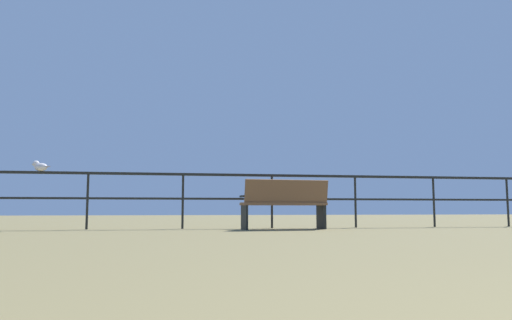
# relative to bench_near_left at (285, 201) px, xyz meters

# --- Properties ---
(pier_railing) EXTENTS (24.28, 0.05, 1.05)m
(pier_railing) POSITION_rel_bench_near_left_xyz_m (-0.11, 0.65, 0.26)
(pier_railing) COLOR black
(pier_railing) RESTS_ON ground_plane
(bench_near_left) EXTENTS (1.61, 0.71, 0.90)m
(bench_near_left) POSITION_rel_bench_near_left_xyz_m (0.00, 0.00, 0.00)
(bench_near_left) COLOR brown
(bench_near_left) RESTS_ON ground_plane
(seagull_on_rail) EXTENTS (0.39, 0.27, 0.20)m
(seagull_on_rail) POSITION_rel_bench_near_left_xyz_m (-4.42, 0.66, 0.63)
(seagull_on_rail) COLOR silver
(seagull_on_rail) RESTS_ON pier_railing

